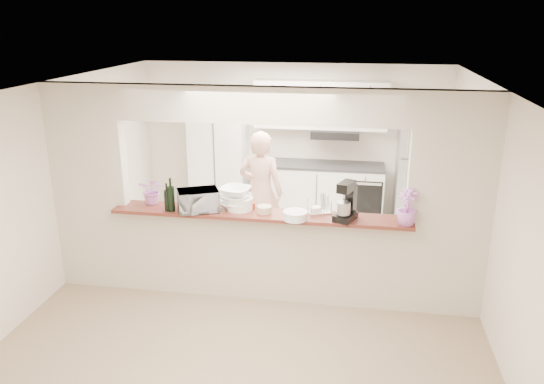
% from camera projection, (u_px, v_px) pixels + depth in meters
% --- Properties ---
extents(floor, '(6.00, 6.00, 0.00)m').
position_uv_depth(floor, '(261.00, 296.00, 6.37)').
color(floor, '#9F856C').
rests_on(floor, ground).
extents(tile_overlay, '(5.00, 2.90, 0.01)m').
position_uv_depth(tile_overlay, '(280.00, 244.00, 7.82)').
color(tile_overlay, silver).
rests_on(tile_overlay, floor).
extents(partition, '(5.00, 0.15, 2.50)m').
position_uv_depth(partition, '(260.00, 178.00, 5.90)').
color(partition, beige).
rests_on(partition, floor).
extents(bar_counter, '(3.40, 0.38, 1.09)m').
position_uv_depth(bar_counter, '(261.00, 253.00, 6.18)').
color(bar_counter, beige).
rests_on(bar_counter, floor).
extents(kitchen_cabinets, '(3.15, 0.62, 2.25)m').
position_uv_depth(kitchen_cabinets, '(280.00, 160.00, 8.64)').
color(kitchen_cabinets, silver).
rests_on(kitchen_cabinets, floor).
extents(refrigerator, '(0.75, 0.70, 1.70)m').
position_uv_depth(refrigerator, '(420.00, 175.00, 8.27)').
color(refrigerator, '#B7B7BC').
rests_on(refrigerator, floor).
extents(flower_left, '(0.36, 0.33, 0.33)m').
position_uv_depth(flower_left, '(152.00, 191.00, 6.22)').
color(flower_left, '#C669AC').
rests_on(flower_left, bar_counter).
extents(wine_bottle_a, '(0.07, 0.07, 0.33)m').
position_uv_depth(wine_bottle_a, '(167.00, 200.00, 6.01)').
color(wine_bottle_a, black).
rests_on(wine_bottle_a, bar_counter).
extents(wine_bottle_b, '(0.08, 0.08, 0.39)m').
position_uv_depth(wine_bottle_b, '(171.00, 198.00, 5.99)').
color(wine_bottle_b, black).
rests_on(wine_bottle_b, bar_counter).
extents(toaster_oven, '(0.54, 0.47, 0.25)m').
position_uv_depth(toaster_oven, '(198.00, 201.00, 6.00)').
color(toaster_oven, '#A7A7AC').
rests_on(toaster_oven, bar_counter).
extents(serving_bowls, '(0.41, 0.41, 0.25)m').
position_uv_depth(serving_bowls, '(236.00, 198.00, 6.08)').
color(serving_bowls, white).
rests_on(serving_bowls, bar_counter).
extents(plate_stack_a, '(0.31, 0.31, 0.14)m').
position_uv_depth(plate_stack_a, '(239.00, 203.00, 6.07)').
color(plate_stack_a, white).
rests_on(plate_stack_a, bar_counter).
extents(plate_stack_b, '(0.27, 0.27, 0.09)m').
position_uv_depth(plate_stack_b, '(295.00, 215.00, 5.77)').
color(plate_stack_b, white).
rests_on(plate_stack_b, bar_counter).
extents(red_bowl, '(0.14, 0.14, 0.07)m').
position_uv_depth(red_bowl, '(249.00, 205.00, 6.11)').
color(red_bowl, maroon).
rests_on(red_bowl, bar_counter).
extents(tan_bowl, '(0.17, 0.17, 0.08)m').
position_uv_depth(tan_bowl, '(264.00, 209.00, 5.98)').
color(tan_bowl, tan).
rests_on(tan_bowl, bar_counter).
extents(utensil_caddy, '(0.29, 0.24, 0.24)m').
position_uv_depth(utensil_caddy, '(320.00, 205.00, 5.94)').
color(utensil_caddy, silver).
rests_on(utensil_caddy, bar_counter).
extents(stand_mixer, '(0.28, 0.34, 0.43)m').
position_uv_depth(stand_mixer, '(347.00, 203.00, 5.73)').
color(stand_mixer, black).
rests_on(stand_mixer, bar_counter).
extents(flower_right, '(0.28, 0.28, 0.40)m').
position_uv_depth(flower_right, '(407.00, 207.00, 5.58)').
color(flower_right, '#BD6FCE').
rests_on(flower_right, bar_counter).
extents(person, '(0.69, 0.51, 1.73)m').
position_uv_depth(person, '(261.00, 193.00, 7.36)').
color(person, '#DDA38F').
rests_on(person, floor).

